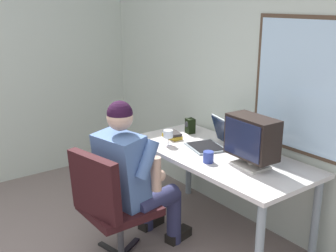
% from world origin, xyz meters
% --- Properties ---
extents(wall_rear, '(4.95, 0.08, 2.71)m').
position_xyz_m(wall_rear, '(0.01, 2.37, 1.35)').
color(wall_rear, beige).
rests_on(wall_rear, ground).
extents(desk, '(1.63, 0.76, 0.74)m').
position_xyz_m(desk, '(-0.23, 1.93, 0.65)').
color(desk, gray).
rests_on(desk, ground).
extents(office_chair, '(0.55, 0.56, 0.91)m').
position_xyz_m(office_chair, '(-0.39, 0.99, 0.52)').
color(office_chair, black).
rests_on(office_chair, ground).
extents(person_seated, '(0.59, 0.79, 1.26)m').
position_xyz_m(person_seated, '(-0.43, 1.24, 0.65)').
color(person_seated, '#2B2D4F').
rests_on(person_seated, ground).
extents(crt_monitor, '(0.41, 0.23, 0.39)m').
position_xyz_m(crt_monitor, '(0.12, 1.93, 0.96)').
color(crt_monitor, beige).
rests_on(crt_monitor, desk).
extents(laptop, '(0.39, 0.41, 0.25)m').
position_xyz_m(laptop, '(-0.36, 2.00, 0.80)').
color(laptop, gray).
rests_on(laptop, desk).
extents(wine_glass, '(0.08, 0.08, 0.14)m').
position_xyz_m(wine_glass, '(-0.63, 1.72, 0.83)').
color(wine_glass, silver).
rests_on(wine_glass, desk).
extents(desk_speaker, '(0.09, 0.09, 0.14)m').
position_xyz_m(desk_speaker, '(-0.78, 2.09, 0.81)').
color(desk_speaker, black).
rests_on(desk_speaker, desk).
extents(book_stack, '(0.20, 0.15, 0.06)m').
position_xyz_m(book_stack, '(-0.76, 1.87, 0.77)').
color(book_stack, '#A6841F').
rests_on(book_stack, desk).
extents(coffee_mug, '(0.08, 0.08, 0.09)m').
position_xyz_m(coffee_mug, '(-0.12, 1.73, 0.78)').
color(coffee_mug, navy).
rests_on(coffee_mug, desk).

